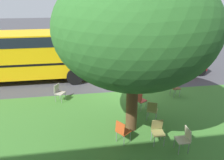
% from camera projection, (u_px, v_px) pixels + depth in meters
% --- Properties ---
extents(ground, '(80.00, 80.00, 0.00)m').
position_uv_depth(ground, '(133.00, 89.00, 11.88)').
color(ground, '#424247').
extents(grass_verge, '(48.00, 6.00, 0.01)m').
position_uv_depth(grass_verge, '(151.00, 120.00, 8.95)').
color(grass_verge, '#3D752D').
rests_on(grass_verge, ground).
extents(street_tree, '(5.39, 5.39, 5.89)m').
position_uv_depth(street_tree, '(135.00, 29.00, 6.96)').
color(street_tree, brown).
rests_on(street_tree, ground).
extents(chair_0, '(0.56, 0.57, 0.88)m').
position_uv_depth(chair_0, '(152.00, 109.00, 8.79)').
color(chair_0, olive).
rests_on(chair_0, ground).
extents(chair_1, '(0.44, 0.44, 0.88)m').
position_uv_depth(chair_1, '(158.00, 130.00, 7.45)').
color(chair_1, olive).
rests_on(chair_1, ground).
extents(chair_2, '(0.58, 0.58, 0.88)m').
position_uv_depth(chair_2, '(122.00, 130.00, 7.44)').
color(chair_2, '#C64C1E').
rests_on(chair_2, ground).
extents(chair_3, '(0.57, 0.57, 0.88)m').
position_uv_depth(chair_3, '(140.00, 99.00, 9.62)').
color(chair_3, '#B7332D').
rests_on(chair_3, ground).
extents(chair_4, '(0.57, 0.56, 0.88)m').
position_uv_depth(chair_4, '(59.00, 91.00, 10.40)').
color(chair_4, '#ADA393').
rests_on(chair_4, ground).
extents(chair_5, '(0.42, 0.42, 0.88)m').
position_uv_depth(chair_5, '(184.00, 138.00, 7.05)').
color(chair_5, beige).
rests_on(chair_5, ground).
extents(chair_6, '(0.48, 0.48, 0.88)m').
position_uv_depth(chair_6, '(174.00, 87.00, 10.93)').
color(chair_6, brown).
rests_on(chair_6, ground).
extents(parked_car, '(3.70, 1.92, 1.65)m').
position_uv_depth(parked_car, '(176.00, 61.00, 14.11)').
color(parked_car, maroon).
rests_on(parked_car, ground).
extents(school_bus, '(10.40, 2.80, 2.88)m').
position_uv_depth(school_bus, '(5.00, 52.00, 12.46)').
color(school_bus, yellow).
rests_on(school_bus, ground).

